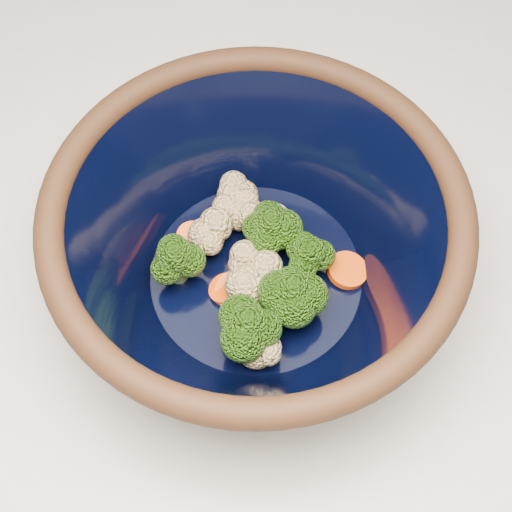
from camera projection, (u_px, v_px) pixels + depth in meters
mixing_bowl at (256, 248)px, 0.54m from camera, size 0.38×0.38×0.13m
vegetable_pile at (254, 263)px, 0.55m from camera, size 0.17×0.16×0.06m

